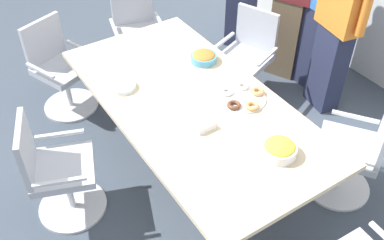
{
  "coord_description": "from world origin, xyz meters",
  "views": [
    {
      "loc": [
        2.28,
        -1.48,
        2.93
      ],
      "look_at": [
        0.0,
        0.0,
        0.55
      ],
      "focal_mm": 42.14,
      "sensor_mm": 36.0,
      "label": 1
    }
  ],
  "objects": [
    {
      "name": "conference_table",
      "position": [
        0.0,
        0.0,
        0.63
      ],
      "size": [
        2.4,
        1.2,
        0.75
      ],
      "color": "#CCB793",
      "rests_on": "ground"
    },
    {
      "name": "napkin_pile",
      "position": [
        0.3,
        -0.1,
        0.78
      ],
      "size": [
        0.14,
        0.14,
        0.05
      ],
      "primitive_type": "cube",
      "color": "white",
      "rests_on": "conference_table"
    },
    {
      "name": "donut_platter",
      "position": [
        0.19,
        0.34,
        0.77
      ],
      "size": [
        0.37,
        0.37,
        0.04
      ],
      "color": "white",
      "rests_on": "conference_table"
    },
    {
      "name": "plate_stack",
      "position": [
        -0.43,
        -0.38,
        0.77
      ],
      "size": [
        0.21,
        0.21,
        0.04
      ],
      "color": "white",
      "rests_on": "conference_table"
    },
    {
      "name": "ground_plane",
      "position": [
        0.0,
        0.0,
        -0.01
      ],
      "size": [
        10.0,
        10.0,
        0.01
      ],
      "primitive_type": "cube",
      "color": "#3D4754"
    },
    {
      "name": "office_chair_2",
      "position": [
        -1.43,
        -0.59,
        0.41
      ],
      "size": [
        0.7,
        0.7,
        0.91
      ],
      "rotation": [
        0.0,
        0.0,
        -1.2
      ],
      "color": "silver",
      "rests_on": "ground"
    },
    {
      "name": "snack_bowl_chips_yellow",
      "position": [
        0.81,
        0.17,
        0.8
      ],
      "size": [
        0.24,
        0.24,
        0.11
      ],
      "color": "white",
      "rests_on": "conference_table"
    },
    {
      "name": "snack_bowl_pretzels",
      "position": [
        -0.4,
        0.38,
        0.79
      ],
      "size": [
        0.22,
        0.22,
        0.09
      ],
      "color": "#4C9EC6",
      "rests_on": "conference_table"
    },
    {
      "name": "office_chair_0",
      "position": [
        -0.59,
        1.03,
        0.41
      ],
      "size": [
        0.7,
        0.7,
        0.91
      ],
      "rotation": [
        0.0,
        0.0,
        -2.77
      ],
      "color": "silver",
      "rests_on": "ground"
    },
    {
      "name": "office_chair_6",
      "position": [
        0.9,
        0.93,
        0.41
      ],
      "size": [
        0.75,
        0.75,
        0.91
      ],
      "rotation": [
        0.0,
        0.0,
        -4.09
      ],
      "color": "silver",
      "rests_on": "ground"
    },
    {
      "name": "person_standing_3",
      "position": [
        -0.04,
        1.6,
        0.96
      ],
      "size": [
        0.61,
        0.29,
        1.83
      ],
      "rotation": [
        0.0,
        0.0,
        -3.32
      ],
      "color": "#232842",
      "rests_on": "ground"
    },
    {
      "name": "office_chair_1",
      "position": [
        -1.62,
        0.34,
        0.41
      ],
      "size": [
        0.66,
        0.66,
        0.91
      ],
      "rotation": [
        0.0,
        0.0,
        -1.83
      ],
      "color": "silver",
      "rests_on": "ground"
    },
    {
      "name": "office_chair_3",
      "position": [
        -0.17,
        -1.1,
        0.41
      ],
      "size": [
        0.7,
        0.7,
        0.91
      ],
      "rotation": [
        0.0,
        0.0,
        -0.36
      ],
      "color": "silver",
      "rests_on": "ground"
    }
  ]
}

